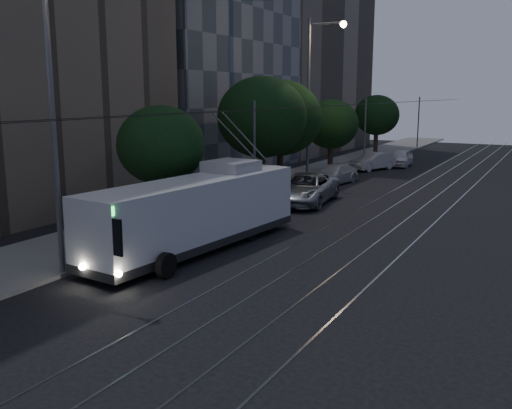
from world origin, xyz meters
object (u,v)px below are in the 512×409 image
object	(u,v)px
trolleybus	(199,212)
streetlamp_near	(60,100)
car_white_b	(334,174)
pickup_silver	(305,189)
car_white_d	(401,158)
car_white_a	(300,186)
streetlamp_far	(314,87)
car_white_c	(373,161)

from	to	relation	value
trolleybus	streetlamp_near	xyz separation A→B (m)	(-1.88, -5.23, 4.59)
car_white_b	trolleybus	bearing A→B (deg)	-76.84
pickup_silver	car_white_d	bearing A→B (deg)	82.50
trolleybus	car_white_b	distance (m)	19.26
trolleybus	car_white_a	xyz separation A→B (m)	(-1.34, 13.22, -0.87)
car_white_a	streetlamp_far	bearing A→B (deg)	125.91
trolleybus	car_white_d	world-z (taller)	trolleybus
car_white_c	streetlamp_near	distance (m)	33.59
streetlamp_near	car_white_c	bearing A→B (deg)	88.84
car_white_a	car_white_c	xyz separation A→B (m)	(0.13, 14.68, 0.02)
car_white_a	car_white_d	bearing A→B (deg)	107.42
car_white_c	pickup_silver	bearing A→B (deg)	-63.58
streetlamp_near	streetlamp_far	world-z (taller)	streetlamp_far
pickup_silver	car_white_a	xyz separation A→B (m)	(-1.08, 1.76, -0.16)
car_white_a	car_white_d	size ratio (longest dim) A/B	0.97
car_white_a	car_white_d	xyz separation A→B (m)	(1.54, 18.33, 0.02)
trolleybus	streetlamp_far	world-z (taller)	streetlamp_far
pickup_silver	car_white_d	world-z (taller)	pickup_silver
streetlamp_far	car_white_c	bearing A→B (deg)	82.86
car_white_a	car_white_b	xyz separation A→B (m)	(-0.06, 5.97, -0.03)
car_white_d	pickup_silver	bearing A→B (deg)	-95.25
car_white_a	car_white_d	world-z (taller)	car_white_d
pickup_silver	streetlamp_far	xyz separation A→B (m)	(-2.21, 6.40, 5.92)
pickup_silver	car_white_b	world-z (taller)	pickup_silver
car_white_b	streetlamp_far	bearing A→B (deg)	-119.83
car_white_a	streetlamp_near	size ratio (longest dim) A/B	0.41
car_white_b	car_white_c	bearing A→B (deg)	97.74
trolleybus	streetlamp_far	bearing A→B (deg)	103.19
trolleybus	streetlamp_far	size ratio (longest dim) A/B	1.02
car_white_a	car_white_d	distance (m)	18.40
car_white_c	car_white_b	bearing A→B (deg)	-68.14
pickup_silver	trolleybus	bearing A→B (deg)	-94.93
car_white_b	streetlamp_far	distance (m)	6.34
car_white_b	streetlamp_near	bearing A→B (deg)	-82.14
trolleybus	pickup_silver	world-z (taller)	trolleybus
car_white_b	pickup_silver	bearing A→B (deg)	-72.58
car_white_d	streetlamp_near	distance (m)	37.25
trolleybus	car_white_c	size ratio (longest dim) A/B	2.60
car_white_d	streetlamp_near	world-z (taller)	streetlamp_near
trolleybus	car_white_b	size ratio (longest dim) A/B	2.44
car_white_a	car_white_b	size ratio (longest dim) A/B	0.88
car_white_a	streetlamp_far	xyz separation A→B (m)	(-1.13, 4.64, 6.08)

